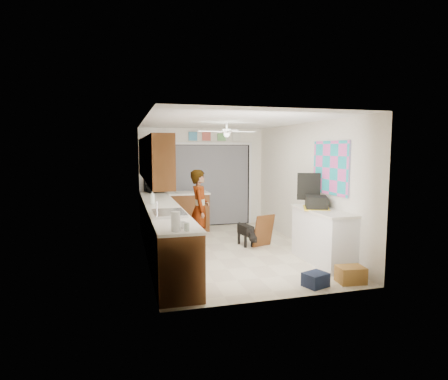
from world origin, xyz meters
TOP-DOWN VIEW (x-y plane):
  - floor at (0.00, 0.00)m, footprint 5.00×5.00m
  - ceiling at (0.00, 0.00)m, footprint 5.00×5.00m
  - wall_back at (0.00, 2.50)m, footprint 3.20×0.00m
  - wall_front at (0.00, -2.50)m, footprint 3.20×0.00m
  - wall_left at (-1.60, 0.00)m, footprint 0.00×5.00m
  - wall_right at (1.60, 0.00)m, footprint 0.00×5.00m
  - left_base_cabinets at (-1.30, 0.00)m, footprint 0.60×4.80m
  - left_countertop at (-1.29, 0.00)m, footprint 0.62×4.80m
  - upper_cabinets at (-1.44, 0.20)m, footprint 0.32×4.00m
  - sink_basin at (-1.29, -1.00)m, footprint 0.50×0.76m
  - faucet at (-1.48, -1.00)m, footprint 0.03×0.03m
  - peninsula_base at (-0.50, 2.00)m, footprint 1.00×0.60m
  - peninsula_top at (-0.50, 2.00)m, footprint 1.04×0.64m
  - back_opening_recess at (0.25, 2.47)m, footprint 2.00×0.06m
  - curtain_panel at (0.25, 2.43)m, footprint 1.90×0.03m
  - door_trim_left at (-0.77, 2.44)m, footprint 0.06×0.04m
  - door_trim_right at (1.27, 2.44)m, footprint 0.06×0.04m
  - door_trim_head at (0.25, 2.44)m, footprint 2.10×0.04m
  - header_frame_1 at (-0.25, 2.47)m, footprint 0.22×0.02m
  - header_frame_2 at (0.10, 2.47)m, footprint 0.22×0.02m
  - header_frame_3 at (0.50, 2.47)m, footprint 0.22×0.02m
  - header_frame_4 at (0.90, 2.47)m, footprint 0.22×0.02m
  - route66_sign at (-0.95, 2.47)m, footprint 0.22×0.02m
  - right_counter_base at (1.35, -1.20)m, footprint 0.50×1.40m
  - right_counter_top at (1.34, -1.20)m, footprint 0.54×1.44m
  - abstract_painting at (1.58, -1.00)m, footprint 0.03×1.15m
  - ceiling_fan at (0.00, 0.20)m, footprint 1.14×1.14m
  - microwave at (-1.26, 2.25)m, footprint 0.48×0.61m
  - soap_bottle at (-1.45, 0.22)m, footprint 0.12×0.12m
  - cup at (-1.24, -2.08)m, footprint 0.13×0.13m
  - jar_b at (-1.21, -2.25)m, footprint 0.08×0.08m
  - paper_towel_roll at (-1.36, -2.25)m, footprint 0.14×0.14m
  - suitcase at (1.32, -0.99)m, footprint 0.53×0.59m
  - suitcase_rim at (1.32, -0.99)m, footprint 0.64×0.71m
  - suitcase_lid at (1.32, -0.70)m, footprint 0.40×0.20m
  - cardboard_box at (1.25, -2.20)m, footprint 0.42×0.33m
  - navy_crate at (0.67, -2.20)m, footprint 0.40×0.36m
  - cabinet_door_panel at (0.74, 0.06)m, footprint 0.48×0.30m
  - man at (-0.52, 0.32)m, footprint 0.49×0.64m
  - dog at (0.42, 0.26)m, footprint 0.35×0.64m

SIDE VIEW (x-z plane):
  - floor at x=0.00m, z-range 0.00..0.00m
  - navy_crate at x=0.67m, z-range 0.00..0.20m
  - cardboard_box at x=1.25m, z-range 0.00..0.25m
  - dog at x=0.42m, z-range 0.00..0.48m
  - cabinet_door_panel at x=0.74m, z-range 0.00..0.67m
  - left_base_cabinets at x=-1.30m, z-range 0.00..0.90m
  - peninsula_base at x=-0.50m, z-range 0.00..0.90m
  - right_counter_base at x=1.35m, z-range 0.00..0.90m
  - man at x=-0.52m, z-range 0.00..1.58m
  - left_countertop at x=-1.29m, z-range 0.90..0.94m
  - peninsula_top at x=-0.50m, z-range 0.90..0.94m
  - right_counter_top at x=1.34m, z-range 0.90..0.94m
  - suitcase_rim at x=1.32m, z-range 0.92..0.94m
  - sink_basin at x=-1.29m, z-range 0.92..0.98m
  - cup at x=-1.24m, z-range 0.94..1.03m
  - jar_b at x=-1.21m, z-range 0.94..1.04m
  - suitcase at x=1.32m, z-range 0.94..1.15m
  - faucet at x=-1.48m, z-range 0.94..1.16m
  - back_opening_recess at x=0.25m, z-range 0.00..2.10m
  - door_trim_left at x=-0.77m, z-range 0.00..2.10m
  - door_trim_right at x=1.27m, z-range 0.00..2.10m
  - curtain_panel at x=0.25m, z-range 0.03..2.08m
  - paper_towel_roll at x=-1.36m, z-range 0.94..1.20m
  - soap_bottle at x=-1.45m, z-range 0.94..1.20m
  - microwave at x=-1.26m, z-range 0.94..1.24m
  - wall_back at x=0.00m, z-range -0.35..2.85m
  - wall_front at x=0.00m, z-range -0.35..2.85m
  - wall_left at x=-1.60m, z-range -1.25..3.75m
  - wall_right at x=1.60m, z-range -1.25..3.75m
  - suitcase_lid at x=1.32m, z-range 1.04..1.54m
  - abstract_painting at x=1.58m, z-range 1.17..2.12m
  - upper_cabinets at x=-1.44m, z-range 1.40..2.20m
  - door_trim_head at x=0.25m, z-range 2.09..2.15m
  - header_frame_1 at x=-0.25m, z-range 2.19..2.41m
  - header_frame_2 at x=0.10m, z-range 2.19..2.41m
  - header_frame_3 at x=0.50m, z-range 2.19..2.41m
  - header_frame_4 at x=0.90m, z-range 2.19..2.41m
  - route66_sign at x=-0.95m, z-range 2.17..2.43m
  - ceiling_fan at x=0.00m, z-range 2.20..2.44m
  - ceiling at x=0.00m, z-range 2.50..2.50m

